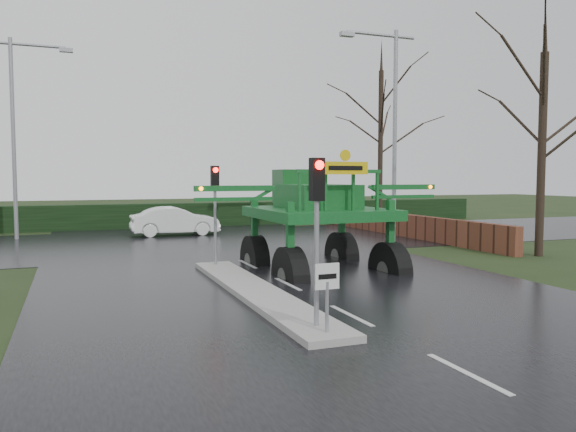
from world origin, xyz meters
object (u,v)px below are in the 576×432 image
object	(u,v)px
traffic_signal_near	(317,205)
street_light_right	(389,116)
street_light_left_far	(20,120)
keep_left_sign	(327,286)
white_sedan	(175,236)
traffic_signal_far	(293,186)
crop_sprayer	(287,202)
traffic_signal_mid	(215,193)

from	to	relation	value
traffic_signal_near	street_light_right	size ratio (longest dim) A/B	0.35
street_light_left_far	keep_left_sign	bearing A→B (deg)	-72.22
keep_left_sign	white_sedan	size ratio (longest dim) A/B	0.29
street_light_left_far	traffic_signal_far	bearing A→B (deg)	0.03
street_light_right	street_light_left_far	world-z (taller)	same
traffic_signal_near	street_light_left_far	world-z (taller)	street_light_left_far
keep_left_sign	street_light_left_far	size ratio (longest dim) A/B	0.14
keep_left_sign	street_light_left_far	world-z (taller)	street_light_left_far
traffic_signal_near	white_sedan	world-z (taller)	traffic_signal_near
traffic_signal_far	street_light_right	bearing A→B (deg)	101.95
keep_left_sign	crop_sprayer	bearing A→B (deg)	75.41
street_light_left_far	traffic_signal_near	bearing A→B (deg)	-71.83
traffic_signal_mid	traffic_signal_far	size ratio (longest dim) A/B	1.00
traffic_signal_far	white_sedan	distance (m)	7.74
traffic_signal_far	street_light_right	distance (m)	8.86
crop_sprayer	white_sedan	size ratio (longest dim) A/B	1.92
street_light_right	white_sedan	xyz separation A→B (m)	(-8.92, 7.01, -5.99)
traffic_signal_far	crop_sprayer	world-z (taller)	crop_sprayer
traffic_signal_near	crop_sprayer	distance (m)	6.41
street_light_right	traffic_signal_mid	bearing A→B (deg)	-154.60
keep_left_sign	traffic_signal_near	xyz separation A→B (m)	(0.00, 0.49, 1.53)
keep_left_sign	white_sedan	world-z (taller)	keep_left_sign
keep_left_sign	white_sedan	bearing A→B (deg)	88.39
traffic_signal_mid	traffic_signal_far	xyz separation A→B (m)	(7.80, 12.52, 0.00)
traffic_signal_mid	street_light_left_far	xyz separation A→B (m)	(-6.89, 12.51, 3.40)
keep_left_sign	traffic_signal_far	bearing A→B (deg)	70.07
crop_sprayer	white_sedan	world-z (taller)	crop_sprayer
keep_left_sign	white_sedan	distance (m)	20.55
crop_sprayer	traffic_signal_far	bearing A→B (deg)	67.51
keep_left_sign	crop_sprayer	size ratio (longest dim) A/B	0.15
street_light_right	keep_left_sign	bearing A→B (deg)	-125.12
traffic_signal_mid	street_light_left_far	distance (m)	14.68
street_light_right	crop_sprayer	size ratio (longest dim) A/B	1.12
traffic_signal_mid	street_light_right	size ratio (longest dim) A/B	0.35
traffic_signal_mid	street_light_right	world-z (taller)	street_light_right
keep_left_sign	street_light_right	xyz separation A→B (m)	(9.49, 13.50, 4.93)
traffic_signal_mid	crop_sprayer	bearing A→B (deg)	-53.43
traffic_signal_mid	white_sedan	distance (m)	11.82
keep_left_sign	street_light_right	distance (m)	17.23
street_light_left_far	traffic_signal_mid	bearing A→B (deg)	-61.14
traffic_signal_far	crop_sprayer	bearing A→B (deg)	67.78
street_light_left_far	white_sedan	bearing A→B (deg)	-7.53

